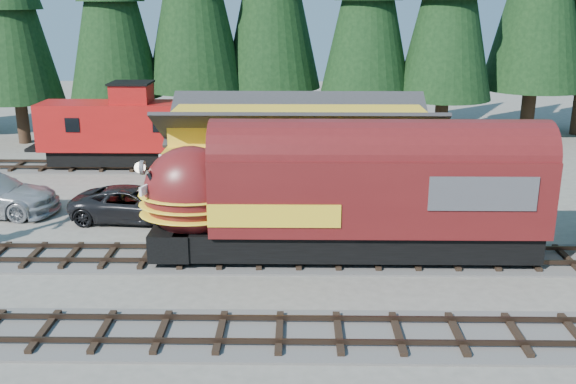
{
  "coord_description": "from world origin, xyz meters",
  "views": [
    {
      "loc": [
        -0.09,
        -19.4,
        9.9
      ],
      "look_at": [
        -0.42,
        4.0,
        2.78
      ],
      "focal_mm": 40.0,
      "sensor_mm": 36.0,
      "label": 1
    }
  ],
  "objects_px": {
    "caboose": "(120,129)",
    "pickup_truck_a": "(134,204)",
    "depot": "(299,149)",
    "locomotive": "(334,200)"
  },
  "relations": [
    {
      "from": "locomotive",
      "to": "caboose",
      "type": "bearing_deg",
      "value": 130.59
    },
    {
      "from": "caboose",
      "to": "pickup_truck_a",
      "type": "bearing_deg",
      "value": -72.06
    },
    {
      "from": "depot",
      "to": "pickup_truck_a",
      "type": "xyz_separation_m",
      "value": [
        -7.59,
        -1.91,
        -2.18
      ]
    },
    {
      "from": "depot",
      "to": "pickup_truck_a",
      "type": "bearing_deg",
      "value": -165.85
    },
    {
      "from": "caboose",
      "to": "pickup_truck_a",
      "type": "distance_m",
      "value": 10.02
    },
    {
      "from": "locomotive",
      "to": "caboose",
      "type": "relative_size",
      "value": 1.7
    },
    {
      "from": "depot",
      "to": "caboose",
      "type": "xyz_separation_m",
      "value": [
        -10.64,
        7.5,
        -0.58
      ]
    },
    {
      "from": "depot",
      "to": "caboose",
      "type": "bearing_deg",
      "value": 144.82
    },
    {
      "from": "locomotive",
      "to": "pickup_truck_a",
      "type": "xyz_separation_m",
      "value": [
        -8.95,
        4.59,
        -1.69
      ]
    },
    {
      "from": "caboose",
      "to": "pickup_truck_a",
      "type": "xyz_separation_m",
      "value": [
        3.05,
        -9.41,
        -1.6
      ]
    }
  ]
}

